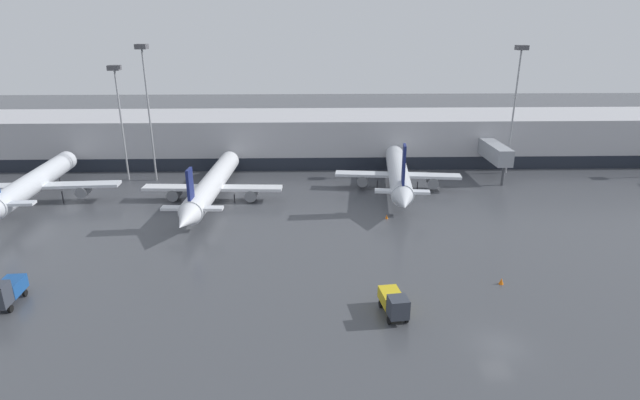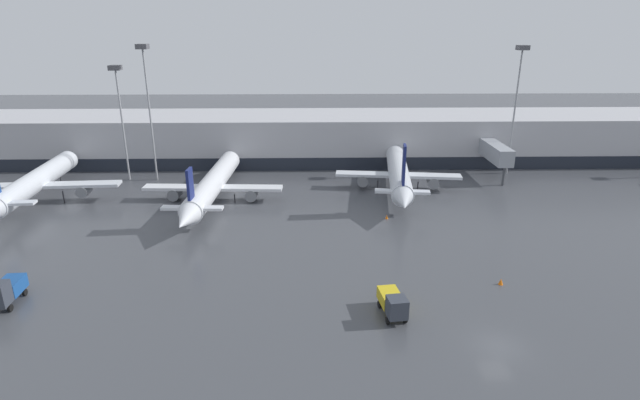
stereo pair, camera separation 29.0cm
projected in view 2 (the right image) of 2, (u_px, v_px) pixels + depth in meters
name	position (u px, v px, depth m)	size (l,w,h in m)	color
ground_plane	(498.00, 347.00, 42.22)	(320.00, 320.00, 0.00)	#424449
terminal_building	(389.00, 137.00, 99.07)	(160.00, 26.43, 9.00)	#B2B2B7
parked_jet_1	(213.00, 184.00, 76.17)	(21.34, 34.99, 8.38)	silver
parked_jet_2	(35.00, 182.00, 75.13)	(24.84, 32.68, 10.14)	silver
parked_jet_3	(398.00, 172.00, 81.31)	(20.47, 34.76, 10.13)	silver
service_truck_0	(5.00, 290.00, 48.01)	(2.21, 4.82, 2.96)	#19478C
service_truck_1	(393.00, 302.00, 46.23)	(2.38, 4.71, 2.54)	gold
traffic_cone_0	(387.00, 217.00, 69.75)	(0.39, 0.39, 0.60)	orange
traffic_cone_1	(501.00, 282.00, 52.16)	(0.50, 0.50, 0.69)	orange
apron_light_mast_0	(118.00, 91.00, 82.40)	(1.80, 1.80, 19.41)	gray
apron_light_mast_2	(519.00, 77.00, 85.33)	(1.80, 1.80, 22.38)	gray
apron_light_mast_3	(146.00, 78.00, 81.41)	(1.80, 1.80, 22.72)	gray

